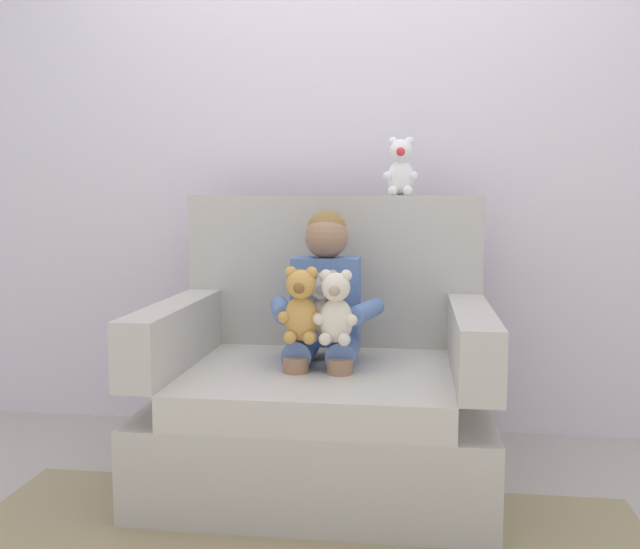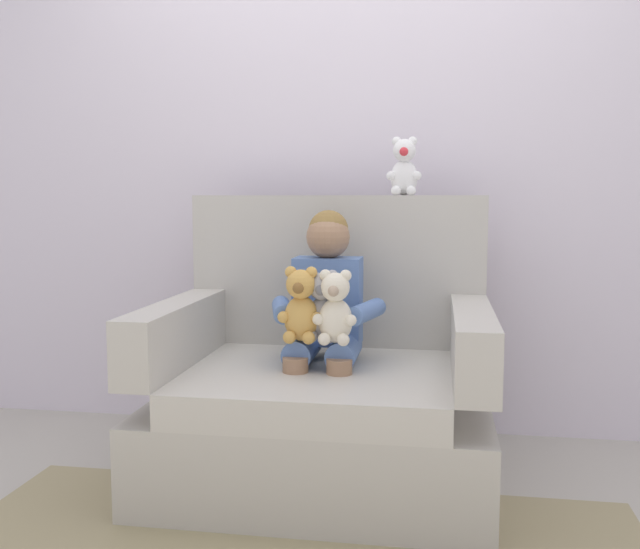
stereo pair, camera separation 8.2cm
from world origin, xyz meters
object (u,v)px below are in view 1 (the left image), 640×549
(armchair, at_px, (323,393))
(plush_cream, at_px, (336,309))
(plush_honey, at_px, (301,307))
(plush_white_on_backrest, at_px, (401,168))
(seated_child, at_px, (325,307))
(plush_grey, at_px, (323,308))

(armchair, height_order, plush_cream, armchair)
(plush_honey, distance_m, plush_white_on_backrest, 0.79)
(seated_child, height_order, plush_cream, seated_child)
(seated_child, xyz_separation_m, plush_honey, (-0.06, -0.18, 0.03))
(plush_grey, xyz_separation_m, plush_white_on_backrest, (0.27, 0.47, 0.52))
(seated_child, xyz_separation_m, plush_white_on_backrest, (0.28, 0.33, 0.54))
(armchair, distance_m, plush_honey, 0.39)
(plush_white_on_backrest, bearing_deg, plush_cream, -113.20)
(plush_honey, height_order, plush_grey, plush_honey)
(plush_cream, bearing_deg, plush_honey, 175.11)
(seated_child, relative_size, plush_grey, 3.16)
(armchair, relative_size, plush_white_on_backrest, 5.10)
(plush_grey, bearing_deg, plush_white_on_backrest, 71.10)
(plush_honey, xyz_separation_m, plush_cream, (0.13, -0.01, -0.00))
(seated_child, distance_m, plush_grey, 0.14)
(plush_cream, relative_size, plush_white_on_backrest, 1.10)
(plush_cream, distance_m, plush_grey, 0.07)
(plush_grey, relative_size, plush_white_on_backrest, 1.08)
(seated_child, height_order, plush_white_on_backrest, plush_white_on_backrest)
(plush_white_on_backrest, bearing_deg, plush_honey, -124.74)
(seated_child, height_order, plush_grey, seated_child)
(seated_child, bearing_deg, plush_grey, -86.14)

